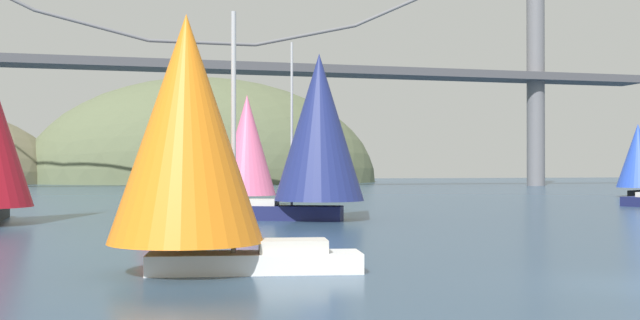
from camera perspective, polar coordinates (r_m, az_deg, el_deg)
ground_plane at (r=21.23m, az=21.95°, el=-8.50°), size 360.00×360.00×0.00m
headland_center at (r=152.87m, az=-8.30°, el=-1.63°), size 67.27×44.00×40.37m
suspension_bridge at (r=113.63m, az=-8.48°, el=7.47°), size 141.46×6.00×41.68m
sailboat_blue_spinnaker at (r=84.13m, az=22.08°, el=0.18°), size 7.08×5.68×7.61m
sailboat_pink_spinnaker at (r=57.63m, az=-5.44°, el=0.77°), size 6.75×8.46×8.95m
sailboat_navy_sail at (r=43.67m, az=-0.22°, el=2.10°), size 8.93×6.58×9.94m
sailboat_scarlet_sail at (r=52.60m, az=-11.46°, el=0.41°), size 5.54×6.68×7.44m
sailboat_orange_sail at (r=22.19m, az=-9.43°, el=1.85°), size 7.43×4.95×7.33m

